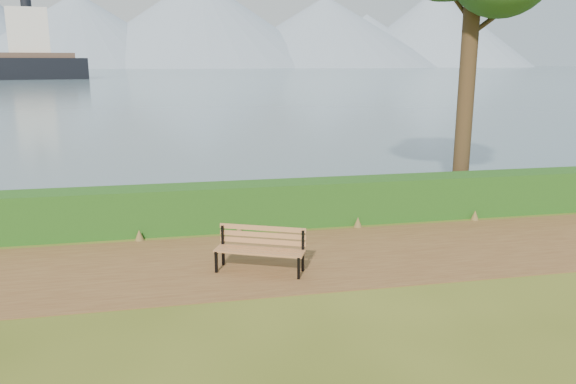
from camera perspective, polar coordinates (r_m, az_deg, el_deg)
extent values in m
plane|color=#425016|center=(10.53, 2.36, -7.24)|extent=(140.00, 140.00, 0.00)
cube|color=brown|center=(10.81, 1.97, -6.68)|extent=(40.00, 3.40, 0.01)
cube|color=#1A4012|center=(12.81, -0.42, -1.19)|extent=(32.00, 0.85, 1.00)
cube|color=slate|center=(269.62, -11.39, 12.04)|extent=(700.00, 510.00, 0.00)
cone|color=#7A8CA2|center=(409.16, -20.46, 15.12)|extent=(160.00, 160.00, 48.00)
cone|color=#7A8CA2|center=(416.09, -8.91, 16.68)|extent=(190.00, 190.00, 62.00)
cone|color=#7A8CA2|center=(425.26, 3.84, 15.91)|extent=(170.00, 170.00, 50.00)
cone|color=#7A8CA2|center=(466.54, 14.65, 15.77)|extent=(150.00, 150.00, 58.00)
cone|color=#7A8CA2|center=(439.86, -13.06, 14.54)|extent=(120.00, 120.00, 35.00)
cone|color=#7A8CA2|center=(460.82, 7.95, 14.97)|extent=(130.00, 130.00, 40.00)
cube|color=black|center=(10.08, -7.30, -7.09)|extent=(0.06, 0.07, 0.40)
cube|color=black|center=(10.37, -6.62, -5.43)|extent=(0.06, 0.07, 0.76)
cube|color=black|center=(10.20, -6.97, -5.82)|extent=(0.23, 0.44, 0.04)
cube|color=black|center=(9.71, 1.10, -7.78)|extent=(0.06, 0.07, 0.40)
cube|color=black|center=(10.01, 1.53, -6.03)|extent=(0.06, 0.07, 0.76)
cube|color=black|center=(9.83, 1.32, -6.44)|extent=(0.23, 0.44, 0.04)
cube|color=#A86B41|center=(9.83, -3.16, -6.31)|extent=(1.49, 0.71, 0.03)
cube|color=#A86B41|center=(9.93, -2.99, -6.10)|extent=(1.49, 0.71, 0.03)
cube|color=#A86B41|center=(10.03, -2.82, -5.89)|extent=(1.49, 0.71, 0.03)
cube|color=#A86B41|center=(10.13, -2.66, -5.69)|extent=(1.49, 0.71, 0.03)
cube|color=#A86B41|center=(10.15, -2.59, -5.03)|extent=(1.48, 0.67, 0.09)
cube|color=#A86B41|center=(10.11, -2.60, -4.36)|extent=(1.48, 0.67, 0.09)
cube|color=#A86B41|center=(10.07, -2.60, -3.69)|extent=(1.48, 0.67, 0.09)
cylinder|color=#342315|center=(15.48, 17.89, 13.06)|extent=(0.42, 0.42, 7.64)
cylinder|color=#342315|center=(15.75, 19.68, 16.02)|extent=(1.12, 0.13, 0.83)
cube|color=silver|center=(136.99, -24.85, 14.52)|extent=(9.33, 8.79, 9.90)
cylinder|color=black|center=(137.38, -25.09, 16.94)|extent=(2.16, 2.16, 3.15)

